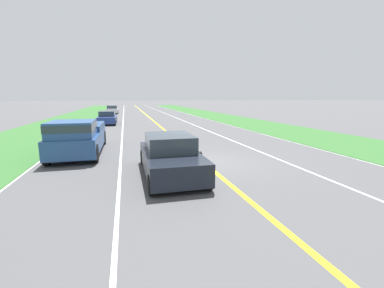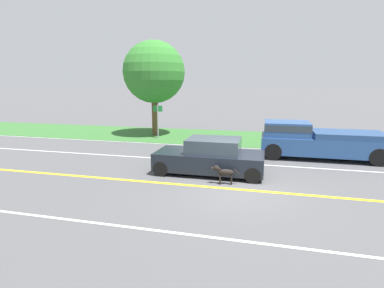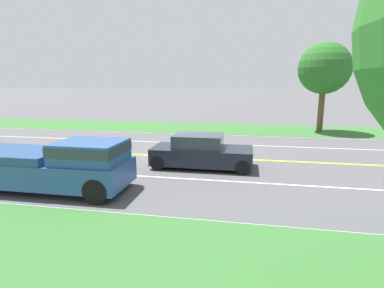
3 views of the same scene
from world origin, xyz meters
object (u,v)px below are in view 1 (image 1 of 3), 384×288
(dog, at_px, (197,156))
(car_trailing_mid, at_px, (112,110))
(pickup_truck, at_px, (79,136))
(car_trailing_near, at_px, (107,118))
(ego_car, at_px, (170,157))

(dog, distance_m, car_trailing_mid, 36.73)
(pickup_truck, bearing_deg, dog, 142.77)
(car_trailing_near, distance_m, car_trailing_mid, 17.63)
(ego_car, height_order, car_trailing_near, ego_car)
(pickup_truck, xyz_separation_m, car_trailing_mid, (-0.14, -32.58, -0.27))
(ego_car, relative_size, dog, 4.23)
(ego_car, xyz_separation_m, car_trailing_near, (3.40, -19.50, -0.04))
(ego_car, xyz_separation_m, dog, (-1.23, -0.72, -0.22))
(pickup_truck, xyz_separation_m, car_trailing_near, (-0.41, -14.95, -0.28))
(dog, height_order, car_trailing_near, car_trailing_near)
(pickup_truck, distance_m, car_trailing_near, 14.96)
(car_trailing_near, bearing_deg, ego_car, 99.88)
(car_trailing_near, bearing_deg, car_trailing_mid, -89.11)
(pickup_truck, relative_size, car_trailing_mid, 1.29)
(pickup_truck, bearing_deg, car_trailing_near, -91.59)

